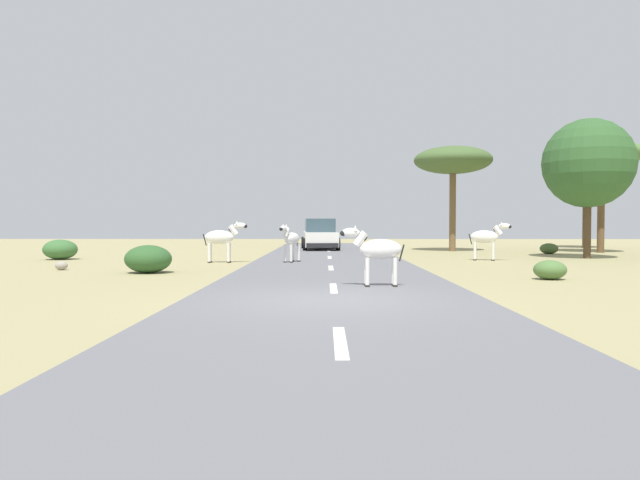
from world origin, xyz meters
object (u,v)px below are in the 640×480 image
object	(u,v)px
bush_0	(549,249)
rock_0	(61,266)
car_0	(320,235)
bush_1	(148,259)
bush_3	(60,250)
zebra_1	(377,250)
car_1	(319,233)
tree_1	(588,163)
zebra_0	(291,239)
zebra_3	(222,238)
tree_2	(602,156)
bush_2	(550,270)
tree_3	(453,161)
zebra_2	(487,237)
tree_0	(586,169)

from	to	relation	value
bush_0	rock_0	distance (m)	22.27
car_0	bush_1	bearing A→B (deg)	67.29
car_0	bush_3	bearing A→B (deg)	34.33
zebra_1	car_1	distance (m)	26.90
tree_1	bush_0	distance (m)	5.31
zebra_0	zebra_3	distance (m)	2.75
tree_2	bush_2	size ratio (longest dim) A/B	6.58
zebra_0	zebra_1	world-z (taller)	zebra_0
car_1	tree_3	bearing A→B (deg)	-48.12
tree_1	bush_3	world-z (taller)	tree_1
zebra_0	zebra_2	distance (m)	8.17
zebra_1	tree_2	xyz separation A→B (m)	(13.16, 16.77, 4.14)
car_1	tree_2	world-z (taller)	tree_2
zebra_3	bush_0	size ratio (longest dim) A/B	1.94
tree_0	bush_2	xyz separation A→B (m)	(-9.94, -20.19, -4.59)
bush_1	bush_0	bearing A→B (deg)	34.00
tree_1	bush_1	xyz separation A→B (m)	(-16.90, -7.59, -3.70)
zebra_0	bush_0	xyz separation A→B (m)	(12.48, 6.97, -0.65)
zebra_0	rock_0	bearing A→B (deg)	46.54
zebra_1	rock_0	bearing A→B (deg)	60.53
car_0	zebra_0	bearing A→B (deg)	80.81
bush_2	car_0	bearing A→B (deg)	110.58
bush_1	bush_3	bearing A→B (deg)	131.10
zebra_2	bush_1	distance (m)	13.59
bush_2	rock_0	size ratio (longest dim) A/B	2.20
zebra_0	tree_1	size ratio (longest dim) A/B	0.24
rock_0	bush_1	bearing A→B (deg)	-18.90
car_1	bush_2	bearing A→B (deg)	-74.00
car_1	tree_0	xyz separation A→B (m)	(16.54, -4.46, 4.01)
car_1	tree_0	bearing A→B (deg)	-14.09
zebra_2	bush_0	distance (m)	6.85
zebra_3	car_0	xyz separation A→B (m)	(3.72, 10.50, -0.12)
tree_0	tree_3	world-z (taller)	tree_0
zebra_3	tree_2	bearing A→B (deg)	110.98
car_1	tree_3	xyz separation A→B (m)	(7.44, -8.60, 4.08)
tree_3	bush_2	distance (m)	16.74
zebra_0	bush_2	size ratio (longest dim) A/B	1.65
zebra_3	bush_2	world-z (taller)	zebra_3
zebra_3	zebra_1	bearing A→B (deg)	28.36
zebra_2	bush_2	xyz separation A→B (m)	(-0.51, -8.10, -0.69)
bush_1	zebra_0	bearing A→B (deg)	45.67
bush_0	bush_3	size ratio (longest dim) A/B	0.63
zebra_1	bush_0	size ratio (longest dim) A/B	1.71
tree_3	car_1	bearing A→B (deg)	130.87
car_0	tree_0	distance (m)	17.13
car_0	bush_2	xyz separation A→B (m)	(6.44, -17.16, -0.58)
tree_1	bush_0	world-z (taller)	tree_1
car_1	tree_1	xyz separation A→B (m)	(11.89, -15.09, 3.28)
tree_0	zebra_0	bearing A→B (deg)	-141.24
zebra_2	zebra_1	bearing A→B (deg)	-10.65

